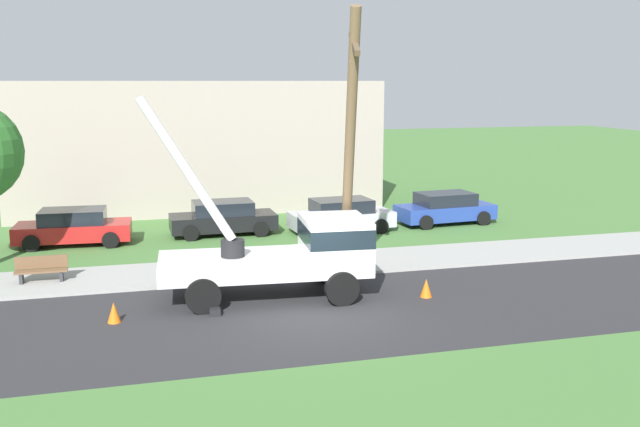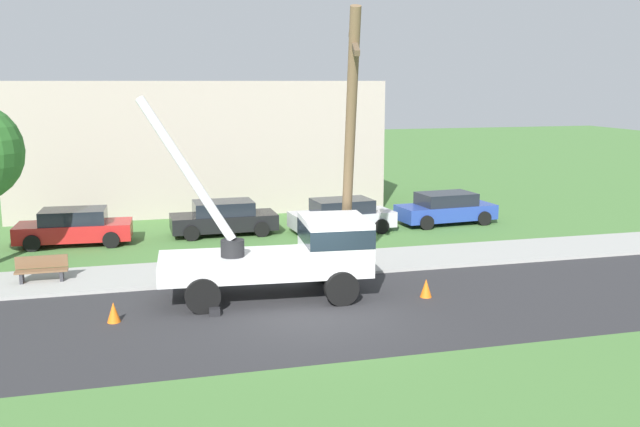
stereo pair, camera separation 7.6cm
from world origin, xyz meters
name	(u,v)px [view 1 (the left image)]	position (x,y,z in m)	size (l,w,h in m)	color
ground_plane	(245,229)	(0.00, 12.00, 0.00)	(120.00, 120.00, 0.00)	#477538
road_asphalt	(314,314)	(0.00, 0.00, 0.00)	(80.00, 7.06, 0.01)	#2B2B2D
sidewalk_strip	(277,267)	(0.00, 5.08, 0.05)	(80.00, 3.09, 0.10)	#9E9E99
utility_truck	(292,250)	(-0.17, 1.88, 1.41)	(6.74, 3.25, 5.98)	silver
leaning_utility_pole	(350,147)	(1.84, 2.65, 4.39)	(0.99, 3.68, 8.58)	brown
traffic_cone_ahead	(426,288)	(3.66, 0.67, 0.28)	(0.36, 0.36, 0.56)	orange
traffic_cone_behind	(114,312)	(-5.37, 0.73, 0.28)	(0.36, 0.36, 0.56)	orange
parked_sedan_red	(73,227)	(-7.02, 10.76, 0.71)	(4.49, 2.18, 1.42)	#B21E1E
parked_sedan_black	(223,218)	(-1.06, 11.15, 0.71)	(4.42, 2.06, 1.42)	black
parked_sedan_silver	(341,216)	(3.93, 10.35, 0.71)	(4.52, 2.24, 1.42)	#B7B7BF
parked_sedan_blue	(445,208)	(8.99, 10.82, 0.71)	(4.54, 2.26, 1.42)	#263F99
park_bench	(41,270)	(-7.65, 5.14, 0.46)	(1.60, 0.45, 0.90)	brown
lowrise_building_backdrop	(197,145)	(-1.40, 18.26, 3.20)	(18.00, 6.00, 6.40)	#A5998C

